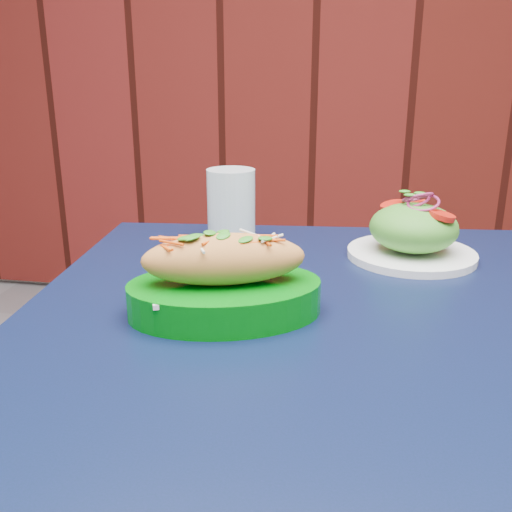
# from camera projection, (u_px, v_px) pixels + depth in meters

# --- Properties ---
(cafe_table) EXTENTS (0.87, 0.87, 0.75)m
(cafe_table) POSITION_uv_depth(u_px,v_px,m) (336.00, 372.00, 0.74)
(cafe_table) COLOR black
(cafe_table) RESTS_ON ground
(banh_mi_basket) EXTENTS (0.27, 0.22, 0.11)m
(banh_mi_basket) POSITION_uv_depth(u_px,v_px,m) (224.00, 281.00, 0.69)
(banh_mi_basket) COLOR #006B0B
(banh_mi_basket) RESTS_ON cafe_table
(salad_plate) EXTENTS (0.20, 0.20, 0.10)m
(salad_plate) POSITION_uv_depth(u_px,v_px,m) (413.00, 233.00, 0.90)
(salad_plate) COLOR white
(salad_plate) RESTS_ON cafe_table
(water_glass) EXTENTS (0.08, 0.08, 0.13)m
(water_glass) POSITION_uv_depth(u_px,v_px,m) (231.00, 208.00, 0.95)
(water_glass) COLOR silver
(water_glass) RESTS_ON cafe_table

